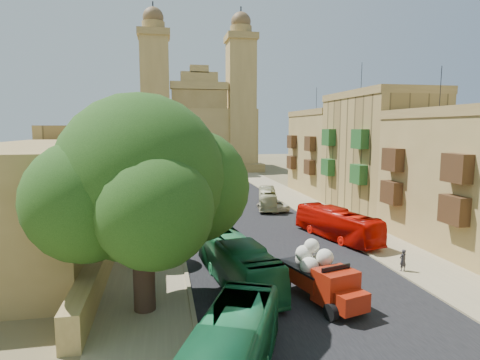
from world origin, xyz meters
name	(u,v)px	position (x,y,z in m)	size (l,w,h in m)	color
ground	(343,329)	(0.00, 0.00, 0.00)	(260.00, 260.00, 0.00)	brown
road_surface	(234,208)	(0.00, 30.00, 0.01)	(14.00, 140.00, 0.01)	black
sidewalk_east	(308,206)	(9.50, 30.00, 0.01)	(5.00, 140.00, 0.01)	#8D7F5C
sidewalk_west	(154,212)	(-9.50, 30.00, 0.01)	(5.00, 140.00, 0.01)	#8D7F5C
kerb_east	(289,206)	(7.00, 30.00, 0.06)	(0.25, 140.00, 0.12)	#8D7F5C
kerb_west	(175,210)	(-7.00, 30.00, 0.06)	(0.25, 140.00, 0.12)	#8D7F5C
townhouse_b	(468,178)	(15.95, 11.00, 5.66)	(9.00, 14.00, 14.90)	olive
townhouse_c	(378,153)	(15.95, 25.00, 6.91)	(9.00, 14.00, 17.40)	#A18349
townhouse_d	(328,152)	(15.95, 39.00, 6.16)	(9.00, 14.00, 15.90)	olive
west_wall	(118,225)	(-12.50, 20.00, 0.90)	(1.00, 40.00, 1.80)	olive
west_building_low	(44,195)	(-18.00, 18.00, 4.20)	(10.00, 28.00, 8.40)	olive
west_building_mid	(95,161)	(-18.00, 44.00, 5.00)	(10.00, 22.00, 10.00)	#A18349
church	(197,129)	(0.00, 78.61, 9.52)	(28.00, 22.50, 36.30)	olive
ficus_tree	(143,184)	(-9.40, 4.01, 6.78)	(11.47, 10.56, 11.47)	#37251B
street_tree_a	(141,211)	(-10.00, 12.00, 3.77)	(3.66, 3.66, 5.63)	#37251B
street_tree_b	(147,193)	(-10.00, 24.00, 3.12)	(3.04, 3.04, 4.67)	#37251B
street_tree_c	(150,181)	(-10.00, 36.00, 2.84)	(2.76, 2.76, 4.25)	#37251B
street_tree_d	(152,168)	(-10.00, 48.00, 3.45)	(3.35, 3.35, 5.16)	#37251B
red_truck	(321,275)	(0.15, 3.24, 1.48)	(3.59, 6.10, 3.37)	#971D0B
olive_pickup	(315,217)	(6.50, 20.00, 0.87)	(2.29, 4.45, 1.77)	#424E1D
bus_green_north	(237,262)	(-4.00, 6.63, 1.43)	(2.40, 10.24, 2.85)	#185E32
bus_red_east	(337,224)	(6.50, 14.99, 1.33)	(2.24, 9.56, 2.66)	#C30B03
bus_cream_east	(267,198)	(4.10, 29.59, 1.18)	(1.98, 8.45, 2.35)	#B8B687
car_blue_a	(225,228)	(-2.90, 18.12, 0.62)	(1.46, 3.63, 1.24)	#4961AE
car_white_a	(208,213)	(-3.71, 24.66, 0.70)	(1.48, 4.23, 1.39)	white
car_cream	(272,205)	(4.26, 27.82, 0.63)	(2.09, 4.54, 1.26)	beige
car_dkblue	(188,186)	(-4.50, 45.57, 0.62)	(1.73, 4.27, 1.24)	#102648
car_white_b	(225,191)	(0.50, 40.23, 0.63)	(1.50, 3.72, 1.27)	silver
car_blue_b	(206,180)	(-0.98, 51.53, 0.72)	(1.52, 4.36, 1.44)	#4587BE
pedestrian_a	(403,260)	(7.51, 6.65, 0.76)	(0.55, 0.36, 1.52)	#2D2A30
pedestrian_c	(358,234)	(7.50, 13.08, 0.90)	(1.05, 0.44, 1.80)	#3A3A3C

